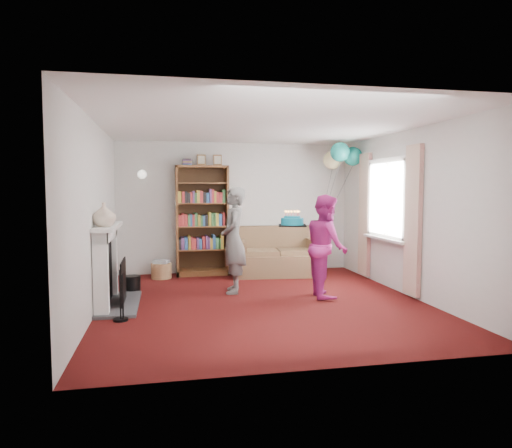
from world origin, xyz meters
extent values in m
plane|color=#350908|center=(0.00, 0.00, 0.00)|extent=(5.00, 5.00, 0.00)
cube|color=silver|center=(0.00, 2.51, 1.25)|extent=(4.50, 0.02, 2.50)
cube|color=silver|center=(-2.26, 0.00, 1.25)|extent=(0.02, 5.00, 2.50)
cube|color=silver|center=(2.26, 0.00, 1.25)|extent=(0.02, 5.00, 2.50)
cube|color=white|center=(0.00, 0.00, 2.50)|extent=(4.50, 5.00, 0.01)
cube|color=#3F3F42|center=(-2.00, 0.20, 0.02)|extent=(0.55, 1.40, 0.04)
cube|color=white|center=(-2.15, -0.35, 0.53)|extent=(0.18, 0.14, 1.06)
cube|color=white|center=(-2.15, 0.75, 0.53)|extent=(0.18, 0.14, 1.06)
cube|color=white|center=(-2.15, 0.20, 1.00)|extent=(0.18, 1.24, 0.16)
cube|color=white|center=(-2.12, 0.20, 1.10)|extent=(0.28, 1.35, 0.05)
cube|color=black|center=(-2.17, 0.20, 0.48)|extent=(0.10, 0.80, 0.86)
cube|color=black|center=(-1.93, 0.20, 0.33)|extent=(0.02, 0.70, 0.60)
cylinder|color=black|center=(-1.90, -0.58, 0.32)|extent=(0.18, 0.18, 0.64)
cylinder|color=black|center=(-1.87, 1.00, 0.13)|extent=(0.26, 0.26, 0.26)
cube|color=white|center=(2.21, 0.60, 2.08)|extent=(0.08, 1.30, 0.08)
cube|color=white|center=(2.21, 0.60, 0.82)|extent=(0.08, 1.30, 0.08)
cube|color=white|center=(2.24, 0.60, 1.45)|extent=(0.01, 1.15, 1.20)
cube|color=white|center=(2.18, 0.60, 0.79)|extent=(0.14, 1.32, 0.04)
cube|color=beige|center=(2.20, -0.22, 1.15)|extent=(0.07, 0.38, 2.20)
cube|color=beige|center=(2.20, 1.42, 1.15)|extent=(0.07, 0.38, 2.20)
cylinder|color=gold|center=(-1.75, 2.45, 1.90)|extent=(0.04, 0.12, 0.04)
sphere|color=white|center=(-1.75, 2.36, 1.88)|extent=(0.16, 0.16, 0.16)
cube|color=#472B14|center=(-0.67, 2.46, 1.02)|extent=(0.97, 0.04, 2.04)
cube|color=brown|center=(-1.13, 2.27, 1.02)|extent=(0.04, 0.42, 2.04)
cube|color=brown|center=(-0.20, 2.27, 1.02)|extent=(0.04, 0.42, 2.04)
cube|color=brown|center=(-0.67, 2.27, 2.02)|extent=(0.97, 0.42, 0.04)
cube|color=brown|center=(-0.67, 2.27, 0.05)|extent=(0.97, 0.42, 0.10)
cube|color=brown|center=(-0.67, 2.27, 0.48)|extent=(0.89, 0.38, 0.03)
cube|color=brown|center=(-0.67, 2.27, 0.91)|extent=(0.89, 0.38, 0.02)
cube|color=brown|center=(-0.67, 2.27, 1.34)|extent=(0.89, 0.38, 0.02)
cube|color=brown|center=(-0.67, 2.27, 1.72)|extent=(0.89, 0.38, 0.02)
cube|color=maroon|center=(-0.94, 2.25, 2.10)|extent=(0.16, 0.22, 0.12)
cube|color=brown|center=(-0.67, 2.32, 2.15)|extent=(0.16, 0.02, 0.20)
cube|color=brown|center=(-0.37, 2.32, 2.15)|extent=(0.16, 0.02, 0.20)
cube|color=brown|center=(0.71, 2.00, 0.20)|extent=(1.69, 0.89, 0.40)
cube|color=brown|center=(0.71, 2.33, 0.55)|extent=(1.69, 0.24, 0.70)
cube|color=brown|center=(-0.02, 2.00, 0.40)|extent=(0.24, 0.84, 0.55)
cube|color=brown|center=(1.43, 2.00, 0.40)|extent=(0.24, 0.84, 0.55)
cube|color=brown|center=(0.33, 1.92, 0.43)|extent=(0.72, 0.59, 0.12)
cube|color=brown|center=(1.08, 1.92, 0.43)|extent=(0.72, 0.59, 0.12)
cylinder|color=#956F45|center=(-1.43, 2.05, 0.14)|extent=(0.37, 0.37, 0.28)
cube|color=beige|center=(-1.43, 2.05, 0.31)|extent=(0.26, 0.20, 0.06)
imported|color=black|center=(-0.31, 0.68, 0.82)|extent=(0.46, 0.64, 1.64)
imported|color=#AE2277|center=(1.01, 0.15, 0.77)|extent=(0.66, 0.81, 1.53)
cube|color=black|center=(0.48, 0.16, 1.08)|extent=(0.40, 0.40, 0.02)
cylinder|color=#0C738C|center=(0.48, 0.16, 1.14)|extent=(0.33, 0.33, 0.10)
cylinder|color=#0C738C|center=(0.48, 0.16, 1.20)|extent=(0.24, 0.24, 0.04)
cylinder|color=#D75F7C|center=(0.58, 0.16, 1.23)|extent=(0.01, 0.01, 0.09)
sphere|color=orange|center=(0.58, 0.16, 1.28)|extent=(0.02, 0.02, 0.02)
cylinder|color=#D75F7C|center=(0.57, 0.21, 1.23)|extent=(0.01, 0.01, 0.09)
sphere|color=orange|center=(0.57, 0.21, 1.28)|extent=(0.02, 0.02, 0.02)
cylinder|color=#D75F7C|center=(0.54, 0.24, 1.23)|extent=(0.01, 0.01, 0.09)
sphere|color=orange|center=(0.54, 0.24, 1.28)|extent=(0.02, 0.02, 0.02)
cylinder|color=#D75F7C|center=(0.49, 0.26, 1.23)|extent=(0.01, 0.01, 0.09)
sphere|color=orange|center=(0.49, 0.26, 1.28)|extent=(0.02, 0.02, 0.02)
cylinder|color=#D75F7C|center=(0.45, 0.26, 1.23)|extent=(0.01, 0.01, 0.09)
sphere|color=orange|center=(0.45, 0.26, 1.28)|extent=(0.02, 0.02, 0.02)
cylinder|color=#D75F7C|center=(0.41, 0.23, 1.23)|extent=(0.01, 0.01, 0.09)
sphere|color=orange|center=(0.41, 0.23, 1.28)|extent=(0.02, 0.02, 0.02)
cylinder|color=#D75F7C|center=(0.38, 0.19, 1.23)|extent=(0.01, 0.01, 0.09)
sphere|color=orange|center=(0.38, 0.19, 1.28)|extent=(0.02, 0.02, 0.02)
cylinder|color=#D75F7C|center=(0.38, 0.14, 1.23)|extent=(0.01, 0.01, 0.09)
sphere|color=orange|center=(0.38, 0.14, 1.28)|extent=(0.02, 0.02, 0.02)
cylinder|color=#D75F7C|center=(0.41, 0.10, 1.23)|extent=(0.01, 0.01, 0.09)
sphere|color=orange|center=(0.41, 0.10, 1.28)|extent=(0.02, 0.02, 0.02)
cylinder|color=#D75F7C|center=(0.45, 0.07, 1.23)|extent=(0.01, 0.01, 0.09)
sphere|color=orange|center=(0.45, 0.07, 1.28)|extent=(0.02, 0.02, 0.02)
cylinder|color=#D75F7C|center=(0.49, 0.06, 1.23)|extent=(0.01, 0.01, 0.09)
sphere|color=orange|center=(0.49, 0.06, 1.28)|extent=(0.02, 0.02, 0.02)
cylinder|color=#D75F7C|center=(0.54, 0.08, 1.23)|extent=(0.01, 0.01, 0.09)
sphere|color=orange|center=(0.54, 0.08, 1.28)|extent=(0.02, 0.02, 0.02)
cylinder|color=#D75F7C|center=(0.57, 0.12, 1.23)|extent=(0.01, 0.01, 0.09)
sphere|color=orange|center=(0.57, 0.12, 1.28)|extent=(0.02, 0.02, 0.02)
sphere|color=#3F3F3F|center=(1.43, 1.80, 0.67)|extent=(0.02, 0.02, 0.02)
sphere|color=#168C80|center=(2.11, 1.79, 2.22)|extent=(0.35, 0.35, 0.35)
sphere|color=#E0D389|center=(1.78, 1.98, 2.16)|extent=(0.35, 0.35, 0.35)
sphere|color=#168C80|center=(1.78, 1.60, 2.28)|extent=(0.35, 0.35, 0.35)
imported|color=beige|center=(-2.12, -0.15, 1.28)|extent=(0.39, 0.39, 0.31)
camera|label=1|loc=(-1.35, -6.27, 1.61)|focal=32.00mm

